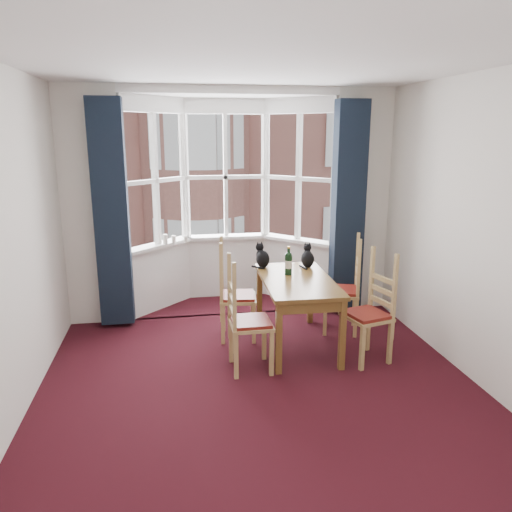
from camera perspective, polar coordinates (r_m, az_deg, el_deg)
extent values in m
plane|color=black|center=(4.48, 1.13, -16.53)|extent=(4.50, 4.50, 0.00)
plane|color=white|center=(3.89, 1.34, 21.77)|extent=(4.50, 4.50, 0.00)
plane|color=silver|center=(4.75, 25.70, 1.99)|extent=(0.00, 4.50, 4.50)
plane|color=silver|center=(1.91, 14.29, -13.76)|extent=(4.00, 0.00, 4.00)
cube|color=silver|center=(6.17, -18.17, 5.18)|extent=(0.70, 0.12, 2.80)
cube|color=silver|center=(6.55, 11.86, 6.05)|extent=(0.70, 0.12, 2.80)
cube|color=black|center=(5.97, -16.19, 4.56)|extent=(0.38, 0.22, 2.60)
cube|color=black|center=(6.30, 10.47, 5.36)|extent=(0.38, 0.22, 2.60)
cube|color=brown|center=(5.33, 4.73, -2.79)|extent=(0.76, 1.38, 0.04)
cube|color=brown|center=(4.82, 2.61, -9.43)|extent=(0.06, 0.06, 0.72)
cube|color=brown|center=(5.98, 0.39, -4.67)|extent=(0.06, 0.06, 0.72)
cube|color=brown|center=(4.97, 9.83, -8.90)|extent=(0.06, 0.06, 0.72)
cube|color=brown|center=(6.09, 6.25, -4.38)|extent=(0.06, 0.06, 0.72)
cube|color=tan|center=(4.86, -0.62, -7.64)|extent=(0.41, 0.43, 0.06)
cube|color=#5F1610|center=(4.86, -0.62, -7.48)|extent=(0.37, 0.38, 0.03)
cube|color=tan|center=(5.60, -2.07, -4.69)|extent=(0.45, 0.46, 0.06)
cube|color=#5F1610|center=(5.59, -2.07, -4.54)|extent=(0.40, 0.42, 0.03)
cube|color=tan|center=(5.17, 12.51, -6.66)|extent=(0.50, 0.51, 0.06)
cube|color=#5F1610|center=(5.16, 12.52, -6.50)|extent=(0.45, 0.46, 0.03)
cube|color=tan|center=(5.87, 9.67, -4.00)|extent=(0.51, 0.52, 0.06)
cube|color=#5F1610|center=(5.86, 9.68, -3.86)|extent=(0.46, 0.47, 0.03)
ellipsoid|color=black|center=(5.73, 0.78, -0.36)|extent=(0.21, 0.24, 0.20)
sphere|color=black|center=(5.76, 0.42, 1.02)|extent=(0.12, 0.12, 0.09)
cone|color=black|center=(5.73, 0.20, 1.45)|extent=(0.04, 0.04, 0.04)
cone|color=black|center=(5.76, 0.65, 1.50)|extent=(0.04, 0.04, 0.04)
ellipsoid|color=black|center=(5.76, 5.91, -0.38)|extent=(0.18, 0.22, 0.19)
sphere|color=black|center=(5.80, 5.89, 0.97)|extent=(0.11, 0.11, 0.09)
cone|color=black|center=(5.78, 5.65, 1.41)|extent=(0.04, 0.04, 0.04)
cone|color=black|center=(5.79, 6.15, 1.41)|extent=(0.04, 0.04, 0.04)
cylinder|color=black|center=(5.43, 3.73, -0.99)|extent=(0.08, 0.08, 0.22)
sphere|color=black|center=(5.41, 3.75, 0.11)|extent=(0.07, 0.07, 0.07)
cylinder|color=black|center=(5.40, 3.75, 0.55)|extent=(0.03, 0.03, 0.10)
cylinder|color=gold|center=(5.39, 3.76, 0.99)|extent=(0.03, 0.03, 0.02)
cylinder|color=silver|center=(5.43, 3.73, -0.93)|extent=(0.08, 0.08, 0.09)
cylinder|color=white|center=(6.53, -10.32, 1.92)|extent=(0.06, 0.06, 0.12)
cylinder|color=white|center=(6.56, -9.38, 1.90)|extent=(0.06, 0.06, 0.10)
cylinder|color=white|center=(6.58, -8.01, 1.94)|extent=(0.05, 0.05, 0.08)
plane|color=#333335|center=(36.98, -8.20, 0.98)|extent=(80.00, 80.00, 0.00)
cube|color=#985B4E|center=(18.10, -7.36, 9.89)|extent=(18.00, 6.00, 14.00)
cylinder|color=#985B4E|center=(15.11, -6.87, 9.11)|extent=(3.20, 3.20, 14.00)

